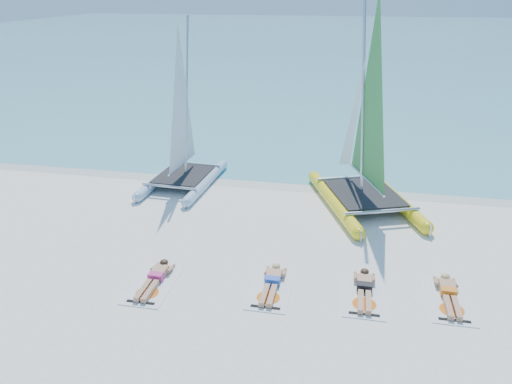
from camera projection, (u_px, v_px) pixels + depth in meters
ground at (268, 256)px, 13.82m from camera, size 140.00×140.00×0.00m
sea at (345, 38)px, 70.90m from camera, size 140.00×115.00×0.01m
wet_sand_strip at (293, 184)px, 18.80m from camera, size 140.00×1.40×0.01m
catamaran_blue at (182, 136)px, 18.21m from camera, size 2.40×4.63×6.17m
catamaran_yellow at (363, 135)px, 16.62m from camera, size 4.30×5.91×7.31m
towel_a at (153, 285)px, 12.43m from camera, size 1.00×1.85×0.02m
sunbather_a at (155, 278)px, 12.56m from camera, size 0.37×1.73×0.26m
towel_b at (271, 290)px, 12.25m from camera, size 1.00×1.85×0.02m
sunbather_b at (272, 282)px, 12.38m from camera, size 0.37×1.73×0.26m
towel_c at (364, 296)px, 12.00m from camera, size 1.00×1.85×0.02m
sunbather_c at (364, 288)px, 12.13m from camera, size 0.37×1.73×0.26m
towel_d at (449, 301)px, 11.79m from camera, size 1.00×1.85×0.02m
sunbather_d at (449, 293)px, 11.93m from camera, size 0.37×1.73×0.26m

